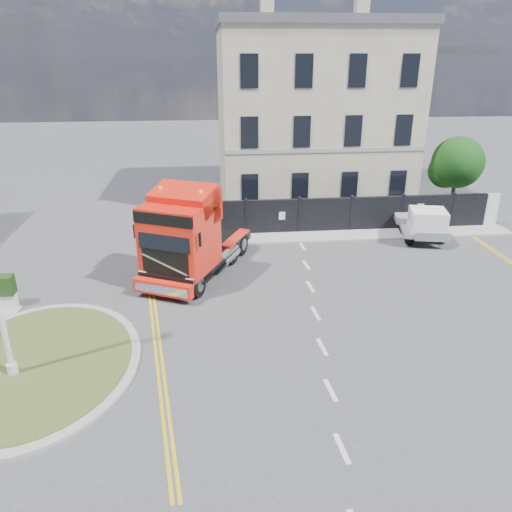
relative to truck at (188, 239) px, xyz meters
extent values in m
plane|color=#424244|center=(2.07, -3.45, -1.89)|extent=(120.00, 120.00, 0.00)
cylinder|color=#979791|center=(-4.93, -6.45, -1.83)|extent=(6.80, 6.80, 0.12)
cylinder|color=#2F461C|center=(-4.93, -6.45, -1.75)|extent=(6.20, 6.20, 0.05)
cube|color=black|center=(8.07, 5.55, -0.89)|extent=(18.00, 0.25, 2.00)
cube|color=silver|center=(16.57, 5.55, -0.89)|extent=(2.60, 0.12, 2.00)
cube|color=beige|center=(8.07, 13.05, 3.61)|extent=(12.00, 10.00, 11.00)
cube|color=#505055|center=(8.07, 13.05, 9.36)|extent=(12.30, 10.30, 0.50)
cube|color=beige|center=(5.07, 13.05, 10.11)|extent=(0.80, 0.80, 1.60)
cube|color=beige|center=(11.07, 13.05, 10.11)|extent=(0.80, 0.80, 1.60)
cylinder|color=#382619|center=(16.57, 8.55, -0.69)|extent=(0.24, 0.24, 2.40)
sphere|color=#153810|center=(16.57, 8.55, 1.31)|extent=(3.20, 3.20, 3.20)
sphere|color=#153810|center=(16.07, 8.95, 0.71)|extent=(2.20, 2.20, 2.20)
cube|color=#979791|center=(8.07, 4.65, -1.83)|extent=(20.00, 1.60, 0.12)
cube|color=black|center=(0.51, 1.06, -1.10)|extent=(5.22, 7.12, 0.48)
cube|color=red|center=(-0.29, -0.60, 0.38)|extent=(3.57, 3.62, 2.96)
cube|color=red|center=(0.19, 0.40, 1.59)|extent=(2.79, 2.00, 1.48)
cube|color=black|center=(-0.88, -1.82, 0.80)|extent=(2.12, 1.07, 1.11)
cube|color=red|center=(-1.02, -2.12, -1.31)|extent=(2.54, 1.48, 0.58)
cylinder|color=black|center=(-1.68, -0.86, -1.34)|extent=(0.78, 1.14, 1.10)
cylinder|color=gray|center=(-1.68, -0.86, -1.34)|extent=(0.60, 0.71, 0.60)
cylinder|color=black|center=(0.37, -1.86, -1.34)|extent=(0.78, 1.14, 1.10)
cylinder|color=gray|center=(0.37, -1.86, -1.34)|extent=(0.60, 0.71, 0.60)
cylinder|color=black|center=(-0.05, 2.51, -1.34)|extent=(0.78, 1.14, 1.10)
cylinder|color=gray|center=(-0.05, 2.51, -1.34)|extent=(0.60, 0.71, 0.60)
cylinder|color=black|center=(2.00, 1.52, -1.34)|extent=(0.78, 1.14, 1.10)
cylinder|color=gray|center=(2.00, 1.52, -1.34)|extent=(0.60, 0.71, 0.60)
cylinder|color=black|center=(0.50, 3.65, -1.34)|extent=(0.78, 1.14, 1.10)
cylinder|color=gray|center=(0.50, 3.65, -1.34)|extent=(0.60, 0.71, 0.60)
cylinder|color=black|center=(2.55, 2.66, -1.34)|extent=(0.78, 1.14, 1.10)
cylinder|color=gray|center=(2.55, 2.66, -1.34)|extent=(0.60, 0.71, 0.60)
cube|color=gray|center=(12.50, 4.55, -1.23)|extent=(2.80, 4.84, 0.24)
cube|color=white|center=(12.50, 3.13, -0.61)|extent=(2.15, 2.07, 1.23)
cylinder|color=black|center=(11.60, 3.13, -1.56)|extent=(0.24, 0.66, 0.66)
cylinder|color=black|center=(13.40, 3.13, -1.56)|extent=(0.24, 0.66, 0.66)
cylinder|color=black|center=(11.60, 5.97, -1.56)|extent=(0.24, 0.66, 0.66)
cylinder|color=black|center=(13.40, 5.97, -1.56)|extent=(0.24, 0.66, 0.66)
camera|label=1|loc=(0.88, -20.89, 7.73)|focal=35.00mm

